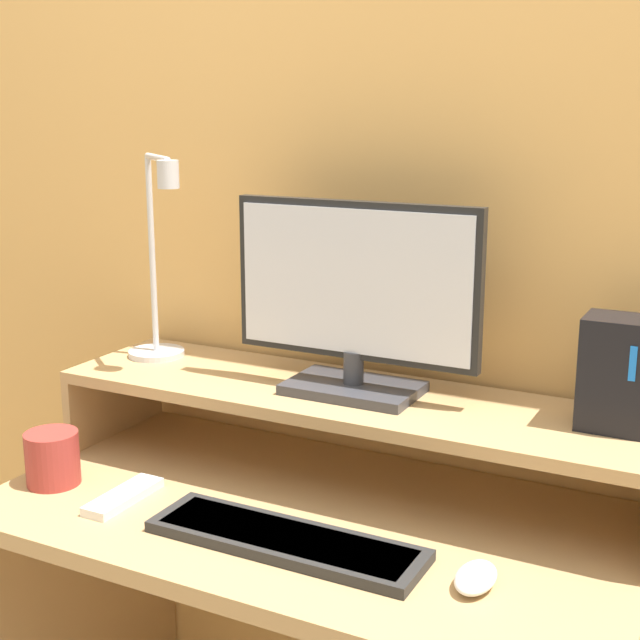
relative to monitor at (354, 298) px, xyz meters
name	(u,v)px	position (x,y,z in m)	size (l,w,h in m)	color
wall_back	(392,172)	(-0.01, 0.18, 0.20)	(6.00, 0.05, 2.50)	#E5AD60
desk	(311,623)	(-0.01, -0.15, -0.55)	(1.09, 0.58, 0.71)	tan
monitor_shelf	(349,406)	(-0.01, 0.00, -0.20)	(1.09, 0.29, 0.17)	tan
monitor	(354,298)	(0.00, 0.00, 0.00)	(0.45, 0.15, 0.34)	#38383D
desk_lamp	(158,281)	(-0.42, 0.00, -0.01)	(0.19, 0.17, 0.41)	silver
router_dock	(616,373)	(0.44, 0.03, -0.08)	(0.11, 0.09, 0.18)	black
keyboard	(286,540)	(0.01, -0.27, -0.33)	(0.45, 0.13, 0.02)	#282828
mouse	(476,577)	(0.31, -0.25, -0.33)	(0.06, 0.10, 0.03)	white
remote_control	(124,497)	(-0.31, -0.26, -0.33)	(0.05, 0.16, 0.02)	white
mug	(52,458)	(-0.47, -0.26, -0.29)	(0.10, 0.10, 0.10)	#9E332D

